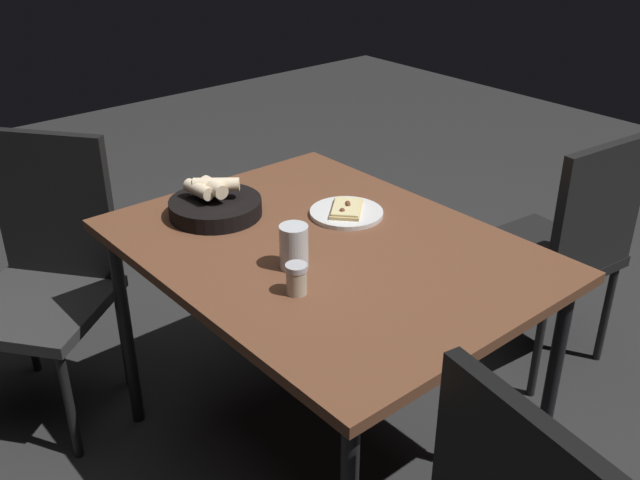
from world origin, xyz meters
name	(u,v)px	position (x,y,z in m)	size (l,w,h in m)	color
ground	(325,450)	(0.00, 0.00, 0.00)	(8.00, 8.00, 0.00)	#292929
dining_table	(326,264)	(0.00, 0.00, 0.70)	(0.90, 1.18, 0.76)	brown
pizza_plate	(346,212)	(0.17, 0.11, 0.77)	(0.22, 0.22, 0.04)	silver
bread_basket	(215,205)	(-0.13, 0.36, 0.79)	(0.28, 0.28, 0.12)	black
beer_glass	(294,249)	(-0.15, -0.04, 0.81)	(0.08, 0.08, 0.12)	silver
pepper_shaker	(297,280)	(-0.22, -0.15, 0.80)	(0.06, 0.06, 0.08)	#BFB299
chair_near	(563,241)	(0.95, -0.19, 0.52)	(0.48, 0.48, 0.92)	black
chair_far	(45,265)	(-0.52, 0.82, 0.53)	(0.62, 0.62, 0.95)	#2D2D2D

